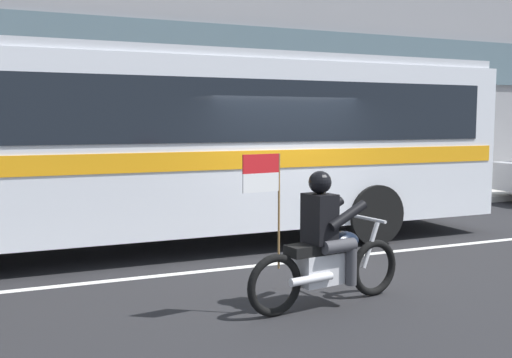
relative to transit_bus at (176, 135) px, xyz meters
name	(u,v)px	position (x,y,z in m)	size (l,w,h in m)	color
ground_plane	(286,253)	(1.47, -1.19, -1.88)	(60.00, 60.00, 0.00)	black
sidewalk_curb	(194,206)	(1.47, 3.91, -1.81)	(28.00, 3.80, 0.15)	#B7B2A8
lane_center_stripe	(303,261)	(1.47, -1.79, -1.88)	(26.60, 0.14, 0.01)	silver
transit_bus	(176,135)	(0.00, 0.00, 0.00)	(11.50, 2.70, 3.22)	silver
motorcycle_with_rider	(326,249)	(0.71, -3.81, -1.22)	(2.18, 0.71, 1.78)	black
fire_hydrant	(423,183)	(7.37, 2.77, -1.36)	(0.22, 0.30, 0.75)	gold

